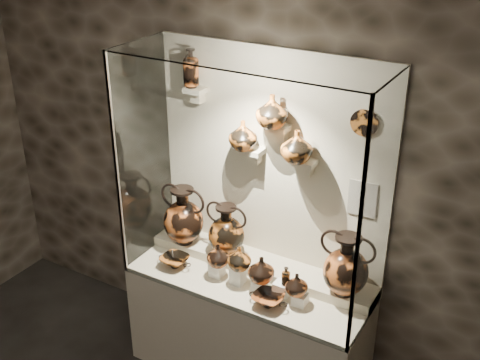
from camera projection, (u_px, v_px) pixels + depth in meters
name	position (u px, v px, depth m)	size (l,w,h in m)	color
wall_back	(272.00, 163.00, 4.07)	(5.00, 0.02, 3.20)	#2C251B
plinth	(248.00, 330.00, 4.35)	(1.70, 0.60, 0.80)	beige
front_tier	(248.00, 283.00, 4.17)	(1.68, 0.58, 0.03)	beige
rear_tier	(260.00, 266.00, 4.29)	(1.70, 0.25, 0.10)	beige
back_panel	(272.00, 164.00, 4.07)	(1.70, 0.03, 1.60)	beige
glass_front	(224.00, 200.00, 3.59)	(1.70, 0.01, 1.60)	white
glass_left	(144.00, 154.00, 4.20)	(0.01, 0.60, 1.60)	white
glass_right	(377.00, 214.00, 3.44)	(0.01, 0.60, 1.60)	white
glass_top	(250.00, 58.00, 3.47)	(1.70, 0.60, 0.01)	white
frame_post_left	(117.00, 170.00, 3.98)	(0.02, 0.02, 1.60)	gray
frame_post_right	(358.00, 237.00, 3.22)	(0.02, 0.02, 1.60)	gray
pedestal_a	(217.00, 269.00, 4.20)	(0.09, 0.09, 0.10)	silver
pedestal_b	(238.00, 275.00, 4.12)	(0.09, 0.09, 0.13)	silver
pedestal_c	(260.00, 284.00, 4.05)	(0.09, 0.09, 0.09)	silver
pedestal_d	(281.00, 290.00, 3.97)	(0.09, 0.09, 0.12)	silver
pedestal_e	(300.00, 299.00, 3.91)	(0.09, 0.09, 0.08)	silver
bracket_ul	(196.00, 90.00, 4.06)	(0.14, 0.12, 0.04)	beige
bracket_ca	(253.00, 151.00, 4.01)	(0.14, 0.12, 0.04)	beige
bracket_cb	(281.00, 128.00, 3.83)	(0.10, 0.12, 0.04)	beige
bracket_cc	(305.00, 163.00, 3.84)	(0.14, 0.12, 0.04)	beige
amphora_left	(184.00, 215.00, 4.39)	(0.36, 0.36, 0.45)	#B25422
amphora_mid	(227.00, 230.00, 4.26)	(0.31, 0.31, 0.39)	#AB591E
amphora_right	(346.00, 265.00, 3.83)	(0.35, 0.35, 0.43)	#B25422
jug_a	(218.00, 255.00, 4.12)	(0.16, 0.16, 0.16)	#B25422
jug_b	(240.00, 258.00, 4.03)	(0.16, 0.16, 0.17)	#AB591E
jug_c	(261.00, 269.00, 3.97)	(0.18, 0.18, 0.18)	#B25422
jug_e	(297.00, 284.00, 3.86)	(0.15, 0.15, 0.15)	#B25422
lekythos_small	(286.00, 275.00, 3.89)	(0.07, 0.07, 0.15)	#AB591E
kylix_left	(175.00, 261.00, 4.30)	(0.25, 0.22, 0.10)	#AB591E
kylix_right	(268.00, 299.00, 3.89)	(0.26, 0.22, 0.10)	#B25422
lekythos_tall	(191.00, 66.00, 3.99)	(0.12, 0.12, 0.29)	#B25422
ovoid_vase_a	(243.00, 135.00, 3.95)	(0.19, 0.19, 0.20)	#AB591E
ovoid_vase_b	(272.00, 111.00, 3.75)	(0.20, 0.20, 0.21)	#AB591E
ovoid_vase_c	(297.00, 146.00, 3.76)	(0.20, 0.20, 0.21)	#AB591E
wall_plate	(364.00, 123.00, 3.58)	(0.17, 0.17, 0.02)	#B76424
info_placard	(362.00, 199.00, 3.79)	(0.18, 0.01, 0.24)	beige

